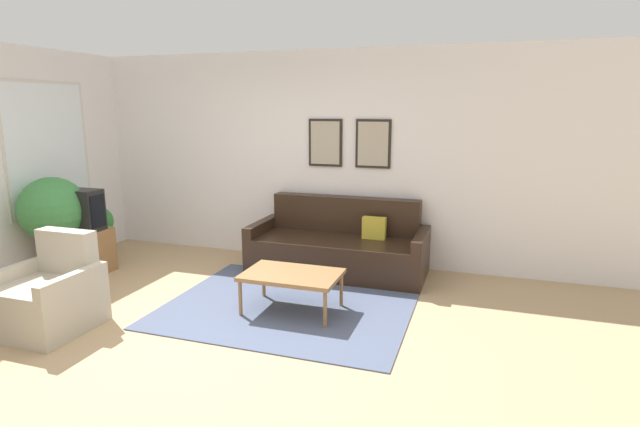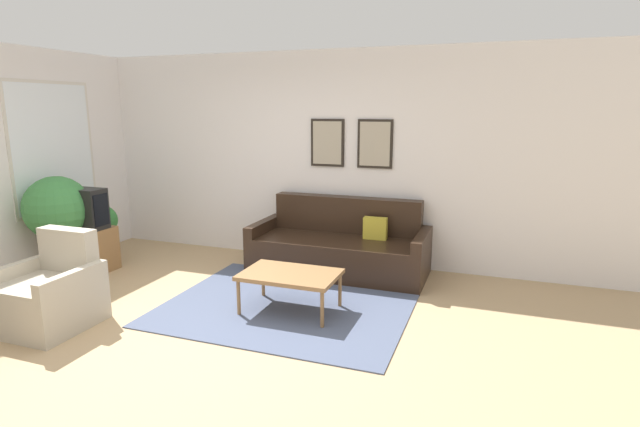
% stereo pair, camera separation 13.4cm
% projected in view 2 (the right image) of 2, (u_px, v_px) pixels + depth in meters
% --- Properties ---
extents(ground_plane, '(16.00, 16.00, 0.00)m').
position_uv_depth(ground_plane, '(202.00, 334.00, 4.47)').
color(ground_plane, tan).
extents(area_rug, '(2.45, 2.04, 0.01)m').
position_uv_depth(area_rug, '(289.00, 305.00, 5.12)').
color(area_rug, '#4C5670').
rests_on(area_rug, ground_plane).
extents(wall_back, '(8.00, 0.09, 2.70)m').
position_uv_depth(wall_back, '(306.00, 157.00, 6.53)').
color(wall_back, silver).
rests_on(wall_back, ground_plane).
extents(wall_left_window, '(0.08, 8.00, 2.70)m').
position_uv_depth(wall_left_window, '(7.00, 163.00, 5.74)').
color(wall_left_window, silver).
rests_on(wall_left_window, ground_plane).
extents(couch, '(2.12, 0.90, 0.89)m').
position_uv_depth(couch, '(340.00, 248.00, 6.12)').
color(couch, black).
rests_on(couch, ground_plane).
extents(coffee_table, '(0.94, 0.62, 0.40)m').
position_uv_depth(coffee_table, '(290.00, 276.00, 4.90)').
color(coffee_table, olive).
rests_on(coffee_table, ground_plane).
extents(tv_stand, '(0.67, 0.48, 0.54)m').
position_uv_depth(tv_stand, '(85.00, 249.00, 6.17)').
color(tv_stand, olive).
rests_on(tv_stand, ground_plane).
extents(tv, '(0.64, 0.28, 0.49)m').
position_uv_depth(tv, '(81.00, 208.00, 6.06)').
color(tv, black).
rests_on(tv, tv_stand).
extents(armchair, '(0.76, 0.76, 0.87)m').
position_uv_depth(armchair, '(50.00, 295.00, 4.60)').
color(armchair, '#B2A893').
rests_on(armchair, ground_plane).
extents(potted_plant_tall, '(0.76, 0.76, 1.20)m').
position_uv_depth(potted_plant_tall, '(57.00, 210.00, 5.95)').
color(potted_plant_tall, slate).
rests_on(potted_plant_tall, ground_plane).
extents(potted_plant_by_window, '(0.41, 0.41, 0.72)m').
position_uv_depth(potted_plant_by_window, '(102.00, 227.00, 6.67)').
color(potted_plant_by_window, '#935638').
rests_on(potted_plant_by_window, ground_plane).
extents(potted_plant_small, '(0.37, 0.37, 0.64)m').
position_uv_depth(potted_plant_small, '(85.00, 239.00, 6.25)').
color(potted_plant_small, '#935638').
rests_on(potted_plant_small, ground_plane).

